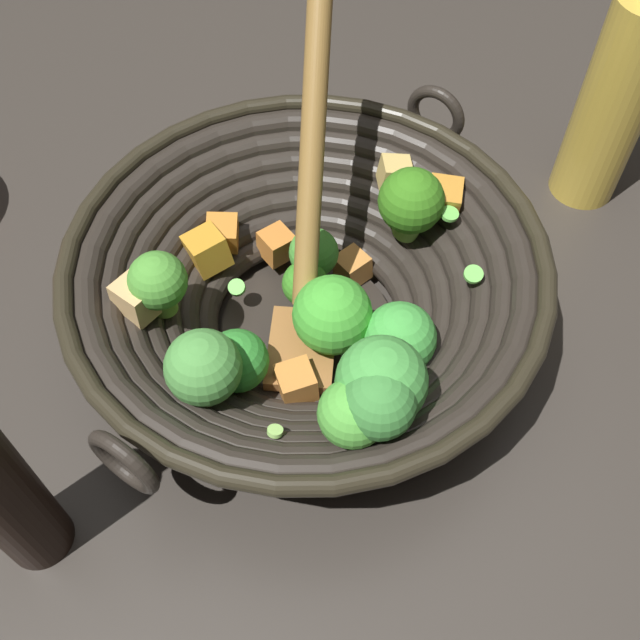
# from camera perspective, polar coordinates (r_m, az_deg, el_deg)

# --- Properties ---
(ground_plane) EXTENTS (4.00, 4.00, 0.00)m
(ground_plane) POSITION_cam_1_polar(r_m,az_deg,el_deg) (0.62, -0.97, -0.84)
(ground_plane) COLOR #332D28
(wok) EXTENTS (0.36, 0.39, 0.26)m
(wok) POSITION_cam_1_polar(r_m,az_deg,el_deg) (0.56, -0.91, 2.49)
(wok) COLOR black
(wok) RESTS_ON ground
(soy_sauce_bottle) EXTENTS (0.04, 0.04, 0.21)m
(soy_sauce_bottle) POSITION_cam_1_polar(r_m,az_deg,el_deg) (0.50, -23.33, -12.09)
(soy_sauce_bottle) COLOR black
(soy_sauce_bottle) RESTS_ON ground
(cooking_oil_bottle) EXTENTS (0.06, 0.06, 0.26)m
(cooking_oil_bottle) POSITION_cam_1_polar(r_m,az_deg,el_deg) (0.70, 21.80, 15.64)
(cooking_oil_bottle) COLOR gold
(cooking_oil_bottle) RESTS_ON ground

